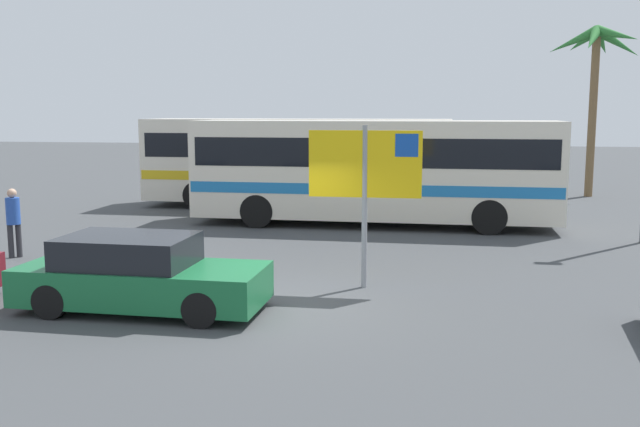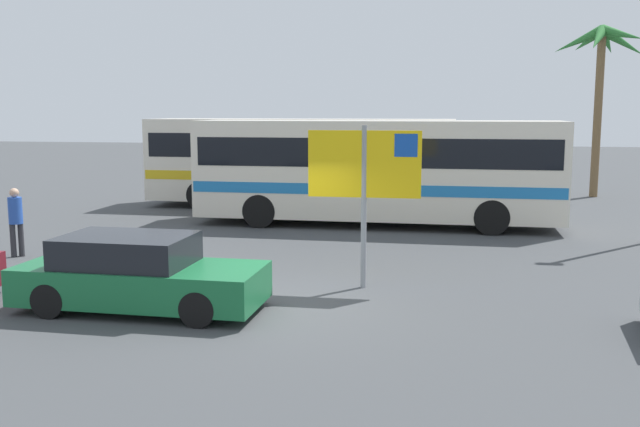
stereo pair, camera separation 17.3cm
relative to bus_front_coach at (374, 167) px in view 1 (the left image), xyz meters
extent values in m
plane|color=#424447|center=(-0.96, -9.34, -1.78)|extent=(120.00, 120.00, 0.00)
cube|color=silver|center=(0.00, 0.00, -0.06)|extent=(10.90, 2.56, 2.90)
cube|color=black|center=(0.00, 0.00, 0.49)|extent=(10.46, 2.58, 0.84)
cube|color=#1E70B7|center=(0.00, 0.00, -0.57)|extent=(10.79, 2.58, 0.32)
cylinder|color=black|center=(3.38, 1.15, -1.28)|extent=(1.00, 0.28, 1.00)
cylinder|color=black|center=(3.38, -1.15, -1.28)|extent=(1.00, 0.28, 1.00)
cylinder|color=black|center=(-3.38, 1.15, -1.28)|extent=(1.00, 0.28, 1.00)
cylinder|color=black|center=(-3.38, -1.15, -1.28)|extent=(1.00, 0.28, 1.00)
cube|color=silver|center=(-3.12, 3.47, -0.06)|extent=(10.90, 2.56, 2.90)
cube|color=black|center=(-3.12, 3.47, 0.49)|extent=(10.46, 2.58, 0.84)
cube|color=gold|center=(-3.12, 3.47, -0.57)|extent=(10.79, 2.58, 0.32)
cylinder|color=black|center=(0.26, 4.62, -1.28)|extent=(1.00, 0.28, 1.00)
cylinder|color=black|center=(0.26, 2.32, -1.28)|extent=(1.00, 0.28, 1.00)
cylinder|color=black|center=(-6.50, 4.62, -1.28)|extent=(1.00, 0.28, 1.00)
cylinder|color=black|center=(-6.50, 2.32, -1.28)|extent=(1.00, 0.28, 1.00)
cylinder|color=gray|center=(0.58, -7.75, -0.18)|extent=(0.11, 0.11, 3.20)
cube|color=yellow|center=(0.58, -7.75, 0.67)|extent=(2.20, 0.09, 1.30)
cube|color=#1447A8|center=(1.38, -7.73, 1.04)|extent=(0.44, 0.08, 0.44)
cube|color=#196638|center=(-3.05, -10.06, -1.30)|extent=(4.30, 1.73, 0.64)
cube|color=black|center=(-3.30, -10.06, -0.72)|extent=(2.24, 1.58, 0.52)
cylinder|color=black|center=(-1.71, -9.30, -1.48)|extent=(0.60, 0.17, 0.60)
cylinder|color=black|center=(-1.73, -10.84, -1.48)|extent=(0.60, 0.17, 0.60)
cylinder|color=black|center=(-4.36, -9.27, -1.48)|extent=(0.60, 0.17, 0.60)
cylinder|color=black|center=(-4.38, -10.82, -1.48)|extent=(0.60, 0.17, 0.60)
cylinder|color=#2D2D33|center=(-7.88, -6.27, -1.38)|extent=(0.13, 0.13, 0.80)
cylinder|color=#2D2D33|center=(-8.01, -6.39, -1.38)|extent=(0.13, 0.13, 0.80)
cylinder|color=#2851B2|center=(-7.95, -6.33, -0.66)|extent=(0.32, 0.32, 0.63)
sphere|color=tan|center=(-7.95, -6.33, -0.24)|extent=(0.22, 0.22, 0.22)
cylinder|color=brown|center=(7.91, 8.74, 1.42)|extent=(0.32, 0.32, 6.40)
cone|color=#2D7533|center=(8.74, 8.85, 4.33)|extent=(1.94, 0.70, 1.36)
cone|color=#2D7533|center=(8.26, 9.55, 4.43)|extent=(1.18, 1.97, 1.17)
cone|color=#2D7533|center=(7.54, 9.57, 4.50)|extent=(1.20, 1.98, 1.05)
cone|color=#2D7533|center=(7.04, 8.89, 4.42)|extent=(1.99, 0.77, 1.19)
cone|color=#2D7533|center=(7.61, 7.91, 4.40)|extent=(1.09, 1.97, 1.23)
cone|color=#2D7533|center=(8.52, 8.02, 4.57)|extent=(1.62, 1.80, 0.93)
camera|label=1|loc=(2.09, -21.35, 1.70)|focal=39.64mm
camera|label=2|loc=(2.26, -21.32, 1.70)|focal=39.64mm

